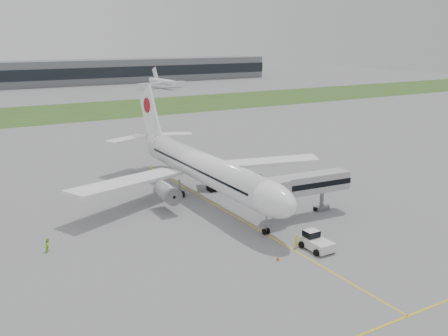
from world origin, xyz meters
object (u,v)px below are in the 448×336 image
jet_bridge (305,185)px  pushback_tug (315,241)px  airliner (201,166)px  ground_crew_near (296,241)px

jet_bridge → pushback_tug: bearing=-118.0°
pushback_tug → jet_bridge: (7.12, 11.08, 3.90)m
airliner → ground_crew_near: bearing=-88.4°
ground_crew_near → pushback_tug: bearing=123.3°
jet_bridge → ground_crew_near: size_ratio=7.71×
pushback_tug → jet_bridge: 13.73m
jet_bridge → ground_crew_near: jet_bridge is taller
pushback_tug → jet_bridge: bearing=57.0°
airliner → jet_bridge: bearing=-58.6°
airliner → pushback_tug: 27.82m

